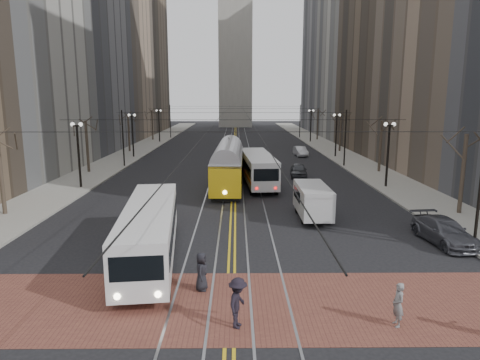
{
  "coord_description": "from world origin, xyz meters",
  "views": [
    {
      "loc": [
        0.24,
        -19.57,
        8.0
      ],
      "look_at": [
        0.46,
        6.3,
        3.0
      ],
      "focal_mm": 32.0,
      "sensor_mm": 36.0,
      "label": 1
    }
  ],
  "objects_px": {
    "streetcar": "(228,169)",
    "sedan_parked": "(444,231)",
    "pedestrian_b": "(398,305)",
    "rear_bus": "(258,170)",
    "sedan_silver": "(300,151)",
    "transit_bus": "(150,234)",
    "sedan_grey": "(299,170)",
    "pedestrian_a": "(202,271)",
    "cargo_van": "(312,202)",
    "pedestrian_d": "(238,303)"
  },
  "relations": [
    {
      "from": "rear_bus",
      "to": "cargo_van",
      "type": "height_order",
      "value": "rear_bus"
    },
    {
      "from": "transit_bus",
      "to": "pedestrian_a",
      "type": "distance_m",
      "value": 4.43
    },
    {
      "from": "pedestrian_b",
      "to": "transit_bus",
      "type": "bearing_deg",
      "value": -124.49
    },
    {
      "from": "pedestrian_a",
      "to": "cargo_van",
      "type": "bearing_deg",
      "value": -24.16
    },
    {
      "from": "rear_bus",
      "to": "sedan_silver",
      "type": "bearing_deg",
      "value": 66.85
    },
    {
      "from": "rear_bus",
      "to": "sedan_grey",
      "type": "height_order",
      "value": "rear_bus"
    },
    {
      "from": "rear_bus",
      "to": "pedestrian_d",
      "type": "height_order",
      "value": "rear_bus"
    },
    {
      "from": "transit_bus",
      "to": "cargo_van",
      "type": "xyz_separation_m",
      "value": [
        9.38,
        7.54,
        -0.27
      ]
    },
    {
      "from": "cargo_van",
      "to": "pedestrian_a",
      "type": "height_order",
      "value": "cargo_van"
    },
    {
      "from": "cargo_van",
      "to": "sedan_parked",
      "type": "distance_m",
      "value": 8.22
    },
    {
      "from": "streetcar",
      "to": "sedan_parked",
      "type": "height_order",
      "value": "streetcar"
    },
    {
      "from": "pedestrian_a",
      "to": "streetcar",
      "type": "bearing_deg",
      "value": 4.95
    },
    {
      "from": "cargo_van",
      "to": "sedan_parked",
      "type": "relative_size",
      "value": 1.06
    },
    {
      "from": "sedan_silver",
      "to": "pedestrian_a",
      "type": "xyz_separation_m",
      "value": [
        -10.37,
        -42.11,
        0.17
      ]
    },
    {
      "from": "rear_bus",
      "to": "sedan_silver",
      "type": "height_order",
      "value": "rear_bus"
    },
    {
      "from": "transit_bus",
      "to": "sedan_parked",
      "type": "distance_m",
      "value": 16.05
    },
    {
      "from": "sedan_silver",
      "to": "sedan_parked",
      "type": "distance_m",
      "value": 36.36
    },
    {
      "from": "sedan_parked",
      "to": "transit_bus",
      "type": "bearing_deg",
      "value": -177.51
    },
    {
      "from": "pedestrian_d",
      "to": "pedestrian_a",
      "type": "bearing_deg",
      "value": 42.81
    },
    {
      "from": "streetcar",
      "to": "pedestrian_b",
      "type": "distance_m",
      "value": 25.47
    },
    {
      "from": "sedan_grey",
      "to": "sedan_silver",
      "type": "xyz_separation_m",
      "value": [
        2.55,
        15.96,
        -0.02
      ]
    },
    {
      "from": "streetcar",
      "to": "pedestrian_a",
      "type": "relative_size",
      "value": 8.19
    },
    {
      "from": "rear_bus",
      "to": "pedestrian_b",
      "type": "xyz_separation_m",
      "value": [
        3.7,
        -25.17,
        -0.61
      ]
    },
    {
      "from": "rear_bus",
      "to": "cargo_van",
      "type": "distance_m",
      "value": 11.72
    },
    {
      "from": "sedan_grey",
      "to": "pedestrian_b",
      "type": "relative_size",
      "value": 2.51
    },
    {
      "from": "streetcar",
      "to": "sedan_parked",
      "type": "distance_m",
      "value": 20.07
    },
    {
      "from": "sedan_grey",
      "to": "pedestrian_b",
      "type": "distance_m",
      "value": 29.1
    },
    {
      "from": "transit_bus",
      "to": "pedestrian_b",
      "type": "bearing_deg",
      "value": -38.78
    },
    {
      "from": "streetcar",
      "to": "pedestrian_b",
      "type": "xyz_separation_m",
      "value": [
        6.44,
        -24.62,
        -0.78
      ]
    },
    {
      "from": "sedan_grey",
      "to": "pedestrian_a",
      "type": "height_order",
      "value": "pedestrian_a"
    },
    {
      "from": "transit_bus",
      "to": "sedan_parked",
      "type": "relative_size",
      "value": 2.34
    },
    {
      "from": "streetcar",
      "to": "sedan_silver",
      "type": "distance_m",
      "value": 22.61
    },
    {
      "from": "streetcar",
      "to": "sedan_grey",
      "type": "xyz_separation_m",
      "value": [
        7.1,
        4.47,
        -0.91
      ]
    },
    {
      "from": "rear_bus",
      "to": "sedan_parked",
      "type": "bearing_deg",
      "value": -63.75
    },
    {
      "from": "transit_bus",
      "to": "sedan_silver",
      "type": "xyz_separation_m",
      "value": [
        13.19,
        38.73,
        -0.72
      ]
    },
    {
      "from": "sedan_silver",
      "to": "sedan_parked",
      "type": "height_order",
      "value": "sedan_parked"
    },
    {
      "from": "rear_bus",
      "to": "sedan_grey",
      "type": "xyz_separation_m",
      "value": [
        4.35,
        3.93,
        -0.74
      ]
    },
    {
      "from": "streetcar",
      "to": "sedan_grey",
      "type": "distance_m",
      "value": 8.44
    },
    {
      "from": "sedan_silver",
      "to": "transit_bus",
      "type": "bearing_deg",
      "value": -113.52
    },
    {
      "from": "rear_bus",
      "to": "pedestrian_b",
      "type": "bearing_deg",
      "value": -85.66
    },
    {
      "from": "sedan_parked",
      "to": "pedestrian_a",
      "type": "distance_m",
      "value": 14.28
    },
    {
      "from": "sedan_grey",
      "to": "pedestrian_a",
      "type": "relative_size",
      "value": 2.44
    },
    {
      "from": "streetcar",
      "to": "sedan_grey",
      "type": "bearing_deg",
      "value": 33.49
    },
    {
      "from": "rear_bus",
      "to": "pedestrian_a",
      "type": "xyz_separation_m",
      "value": [
        -3.47,
        -22.22,
        -0.59
      ]
    },
    {
      "from": "pedestrian_b",
      "to": "pedestrian_d",
      "type": "xyz_separation_m",
      "value": [
        -5.66,
        -0.04,
        0.12
      ]
    },
    {
      "from": "rear_bus",
      "to": "sedan_parked",
      "type": "height_order",
      "value": "rear_bus"
    },
    {
      "from": "pedestrian_b",
      "to": "pedestrian_d",
      "type": "height_order",
      "value": "pedestrian_d"
    },
    {
      "from": "rear_bus",
      "to": "sedan_grey",
      "type": "relative_size",
      "value": 2.72
    },
    {
      "from": "streetcar",
      "to": "sedan_silver",
      "type": "height_order",
      "value": "streetcar"
    },
    {
      "from": "streetcar",
      "to": "cargo_van",
      "type": "bearing_deg",
      "value": -60.21
    }
  ]
}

